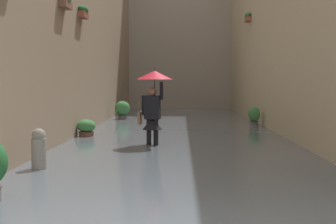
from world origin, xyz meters
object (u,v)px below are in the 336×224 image
object	(u,v)px
potted_plant_mid_right	(122,110)
potted_plant_near_right	(86,129)
person_wading	(153,95)
potted_plant_near_left	(254,117)
mooring_bollard	(39,152)

from	to	relation	value
potted_plant_mid_right	potted_plant_near_right	xyz separation A→B (m)	(0.27, 6.32, -0.18)
person_wading	potted_plant_near_left	size ratio (longest dim) A/B	2.47
person_wading	mooring_bollard	world-z (taller)	person_wading
person_wading	potted_plant_near_left	xyz separation A→B (m)	(-3.28, -5.09, -0.90)
person_wading	mooring_bollard	size ratio (longest dim) A/B	2.37
potted_plant_mid_right	person_wading	bearing A→B (deg)	102.24
potted_plant_near_right	potted_plant_mid_right	bearing A→B (deg)	-92.44
potted_plant_near_left	person_wading	bearing A→B (deg)	57.26
potted_plant_near_right	mooring_bollard	bearing A→B (deg)	91.97
potted_plant_mid_right	potted_plant_near_right	world-z (taller)	potted_plant_mid_right
person_wading	potted_plant_near_right	xyz separation A→B (m)	(2.05, -1.89, -1.03)
potted_plant_near_left	mooring_bollard	size ratio (longest dim) A/B	0.96
potted_plant_mid_right	mooring_bollard	bearing A→B (deg)	89.55
person_wading	mooring_bollard	distance (m)	3.93
mooring_bollard	person_wading	bearing A→B (deg)	-119.42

